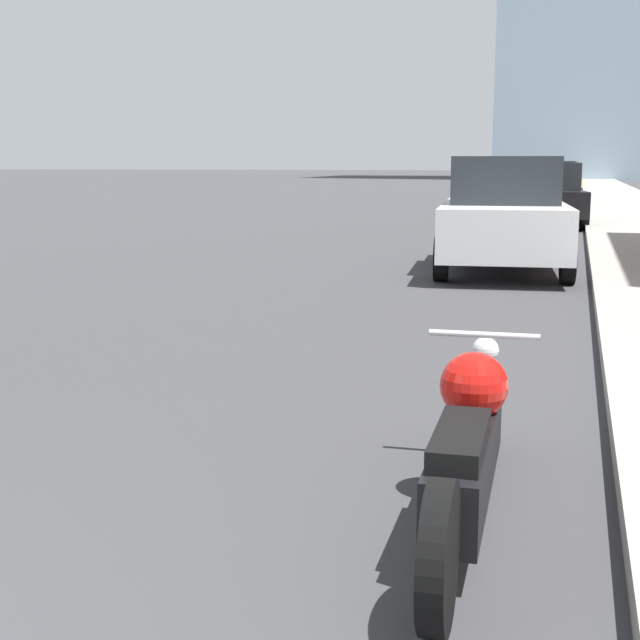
% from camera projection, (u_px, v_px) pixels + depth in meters
% --- Properties ---
extents(sidewalk, '(3.27, 240.00, 0.15)m').
position_uv_depth(sidewalk, '(621.00, 201.00, 38.53)').
color(sidewalk, gray).
rests_on(sidewalk, ground_plane).
extents(motorcycle, '(0.62, 2.66, 0.77)m').
position_uv_depth(motorcycle, '(468.00, 444.00, 4.27)').
color(motorcycle, black).
rests_on(motorcycle, ground_plane).
extents(parked_car_white, '(2.27, 4.54, 1.80)m').
position_uv_depth(parked_car_white, '(504.00, 215.00, 13.96)').
color(parked_car_white, silver).
rests_on(parked_car_white, ground_plane).
extents(parked_car_black, '(2.10, 4.33, 1.70)m').
position_uv_depth(parked_car_black, '(549.00, 195.00, 23.96)').
color(parked_car_black, black).
rests_on(parked_car_black, ground_plane).
extents(parked_car_yellow, '(2.17, 4.30, 1.73)m').
position_uv_depth(parked_car_yellow, '(555.00, 184.00, 35.78)').
color(parked_car_yellow, gold).
rests_on(parked_car_yellow, ground_plane).
extents(parked_car_silver, '(1.87, 3.95, 1.78)m').
position_uv_depth(parked_car_silver, '(561.00, 179.00, 46.12)').
color(parked_car_silver, '#BCBCC1').
rests_on(parked_car_silver, ground_plane).
extents(parked_car_green, '(2.28, 4.46, 1.74)m').
position_uv_depth(parked_car_green, '(563.00, 176.00, 57.04)').
color(parked_car_green, '#1E6B33').
rests_on(parked_car_green, ground_plane).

